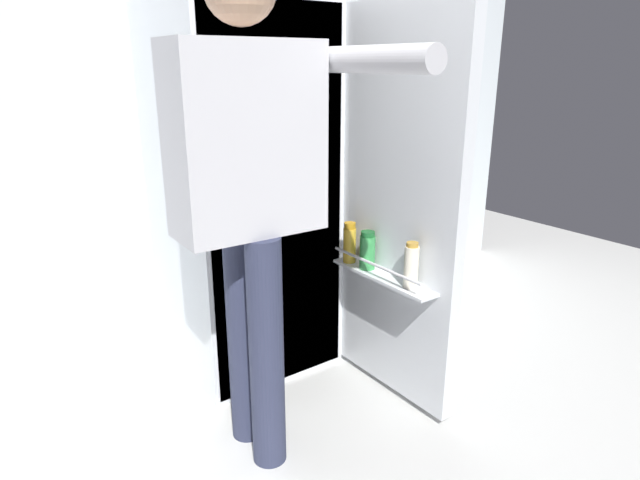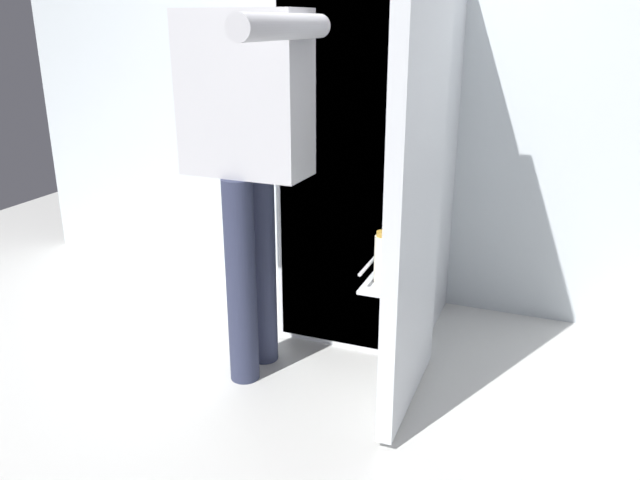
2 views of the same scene
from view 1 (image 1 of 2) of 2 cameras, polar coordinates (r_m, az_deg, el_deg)
The scene contains 4 objects.
ground_plane at distance 2.38m, azimuth -0.46°, elevation -17.28°, with size 6.48×6.48×0.00m, color silver.
kitchen_wall at distance 2.77m, azimuth -12.28°, elevation 14.12°, with size 4.40×0.10×2.41m, color silver.
refrigerator at distance 2.46m, azimuth -6.98°, elevation 4.63°, with size 0.72×1.28×1.62m.
person at distance 1.77m, azimuth -7.29°, elevation 6.62°, with size 0.56×0.81×1.69m.
Camera 1 is at (-1.12, -1.58, 1.38)m, focal length 30.59 mm.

